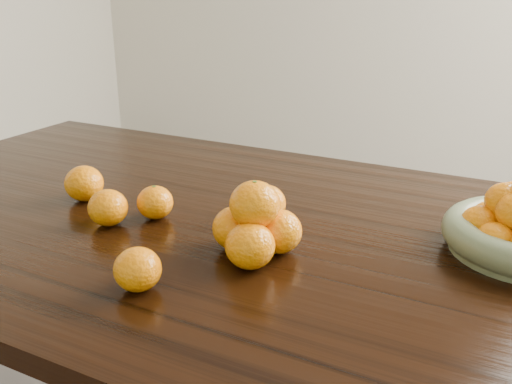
% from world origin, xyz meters
% --- Properties ---
extents(dining_table, '(2.00, 1.00, 0.75)m').
position_xyz_m(dining_table, '(0.00, 0.00, 0.66)').
color(dining_table, black).
rests_on(dining_table, ground).
extents(orange_pyramid, '(0.16, 0.16, 0.14)m').
position_xyz_m(orange_pyramid, '(0.04, -0.12, 0.81)').
color(orange_pyramid, orange).
rests_on(orange_pyramid, dining_table).
extents(loose_orange_0, '(0.07, 0.07, 0.07)m').
position_xyz_m(loose_orange_0, '(-0.22, -0.06, 0.78)').
color(loose_orange_0, orange).
rests_on(loose_orange_0, dining_table).
extents(loose_orange_1, '(0.08, 0.08, 0.07)m').
position_xyz_m(loose_orange_1, '(-0.28, -0.13, 0.79)').
color(loose_orange_1, orange).
rests_on(loose_orange_1, dining_table).
extents(loose_orange_2, '(0.08, 0.08, 0.07)m').
position_xyz_m(loose_orange_2, '(-0.07, -0.30, 0.79)').
color(loose_orange_2, orange).
rests_on(loose_orange_2, dining_table).
extents(loose_orange_3, '(0.08, 0.08, 0.08)m').
position_xyz_m(loose_orange_3, '(-0.42, -0.05, 0.79)').
color(loose_orange_3, orange).
rests_on(loose_orange_3, dining_table).
extents(loose_orange_4, '(0.08, 0.08, 0.08)m').
position_xyz_m(loose_orange_4, '(-0.01, 0.03, 0.79)').
color(loose_orange_4, orange).
rests_on(loose_orange_4, dining_table).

